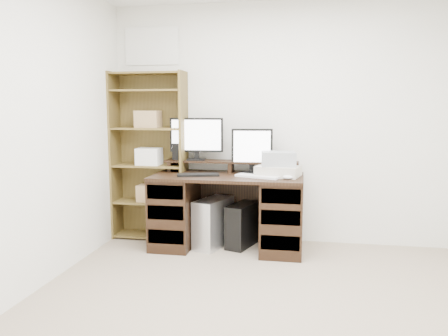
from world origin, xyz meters
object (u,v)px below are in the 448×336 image
(monitor_small, at_px, (252,149))
(tower_black, at_px, (242,225))
(desk, at_px, (228,210))
(tower_silver, at_px, (213,223))
(printer, at_px, (278,171))
(bookshelf, at_px, (150,155))
(monitor_wide, at_px, (196,137))

(monitor_small, xyz_separation_m, tower_black, (-0.08, -0.09, -0.78))
(desk, height_order, tower_silver, desk)
(printer, height_order, tower_black, printer)
(monitor_small, bearing_deg, desk, -150.08)
(tower_silver, height_order, bookshelf, bookshelf)
(monitor_wide, height_order, monitor_small, monitor_wide)
(desk, xyz_separation_m, bookshelf, (-0.89, 0.21, 0.53))
(monitor_wide, relative_size, tower_silver, 1.13)
(monitor_small, distance_m, tower_silver, 0.85)
(monitor_small, bearing_deg, monitor_wide, 169.65)
(desk, height_order, monitor_wide, monitor_wide)
(tower_black, bearing_deg, printer, 9.70)
(desk, distance_m, bookshelf, 1.06)
(desk, xyz_separation_m, printer, (0.50, 0.02, 0.41))
(monitor_small, bearing_deg, tower_silver, -163.76)
(tower_black, relative_size, bookshelf, 0.27)
(tower_black, distance_m, bookshelf, 1.25)
(monitor_wide, xyz_separation_m, bookshelf, (-0.52, 0.01, -0.20))
(monitor_wide, relative_size, tower_black, 1.17)
(monitor_small, distance_m, tower_black, 0.79)
(printer, height_order, tower_silver, printer)
(desk, bearing_deg, bookshelf, 166.58)
(bookshelf, bearing_deg, printer, -8.01)
(printer, bearing_deg, monitor_wide, 179.59)
(printer, relative_size, tower_silver, 0.83)
(desk, bearing_deg, printer, 1.87)
(desk, relative_size, tower_silver, 3.02)
(tower_silver, distance_m, bookshelf, 1.02)
(tower_silver, bearing_deg, bookshelf, -176.38)
(tower_black, bearing_deg, monitor_wide, -176.81)
(monitor_wide, xyz_separation_m, printer, (0.87, -0.19, -0.32))
(bookshelf, bearing_deg, monitor_small, -2.49)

